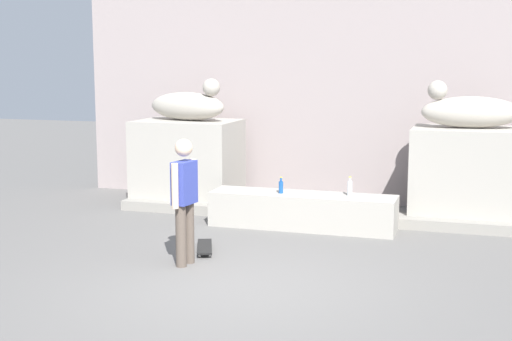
% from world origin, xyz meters
% --- Properties ---
extents(ground_plane, '(40.00, 40.00, 0.00)m').
position_xyz_m(ground_plane, '(0.00, 0.00, 0.00)').
color(ground_plane, '#605E5B').
extents(facade_wall, '(9.97, 0.60, 6.88)m').
position_xyz_m(facade_wall, '(0.00, 5.82, 3.44)').
color(facade_wall, '#9D8F8C').
rests_on(facade_wall, ground_plane).
extents(pedestal_left, '(1.84, 1.32, 1.57)m').
position_xyz_m(pedestal_left, '(-2.51, 4.54, 0.78)').
color(pedestal_left, '#A39E93').
rests_on(pedestal_left, ground_plane).
extents(pedestal_right, '(1.84, 1.32, 1.57)m').
position_xyz_m(pedestal_right, '(2.51, 4.54, 0.78)').
color(pedestal_right, '#A39E93').
rests_on(pedestal_right, ground_plane).
extents(statue_reclining_left, '(1.69, 0.93, 0.78)m').
position_xyz_m(statue_reclining_left, '(-2.48, 4.53, 1.85)').
color(statue_reclining_left, '#AFA799').
rests_on(statue_reclining_left, pedestal_left).
extents(statue_reclining_right, '(1.66, 0.77, 0.78)m').
position_xyz_m(statue_reclining_right, '(2.48, 4.53, 1.85)').
color(statue_reclining_right, '#AFA799').
rests_on(statue_reclining_right, pedestal_right).
extents(ledge_block, '(2.98, 0.72, 0.56)m').
position_xyz_m(ledge_block, '(0.00, 3.28, 0.28)').
color(ledge_block, '#A39E93').
rests_on(ledge_block, ground_plane).
extents(skater, '(0.25, 0.54, 1.67)m').
position_xyz_m(skater, '(-0.97, 0.77, 0.92)').
color(skater, brown).
rests_on(skater, ground_plane).
extents(skateboard, '(0.48, 0.82, 0.08)m').
position_xyz_m(skateboard, '(-0.98, 1.47, 0.06)').
color(skateboard, black).
rests_on(skateboard, ground_plane).
extents(bottle_clear, '(0.08, 0.08, 0.30)m').
position_xyz_m(bottle_clear, '(0.74, 3.35, 0.68)').
color(bottle_clear, silver).
rests_on(bottle_clear, ledge_block).
extents(bottle_blue, '(0.07, 0.07, 0.26)m').
position_xyz_m(bottle_blue, '(-0.35, 3.22, 0.66)').
color(bottle_blue, '#194C99').
rests_on(bottle_blue, ledge_block).
extents(stair_step, '(6.86, 0.50, 0.17)m').
position_xyz_m(stair_step, '(0.00, 3.86, 0.09)').
color(stair_step, gray).
rests_on(stair_step, ground_plane).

